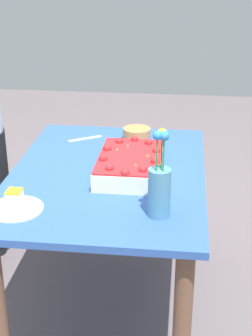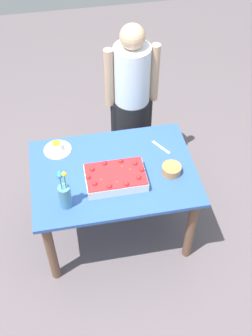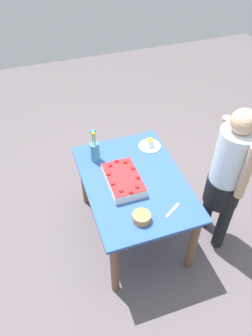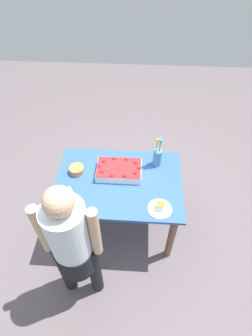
{
  "view_description": "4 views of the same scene",
  "coord_description": "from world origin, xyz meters",
  "px_view_note": "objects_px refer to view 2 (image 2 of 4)",
  "views": [
    {
      "loc": [
        -2.07,
        -0.32,
        1.67
      ],
      "look_at": [
        0.0,
        -0.08,
        0.76
      ],
      "focal_mm": 55.0,
      "sensor_mm": 36.0,
      "label": 1
    },
    {
      "loc": [
        -0.29,
        -2.06,
        3.05
      ],
      "look_at": [
        0.07,
        -0.11,
        0.88
      ],
      "focal_mm": 45.0,
      "sensor_mm": 36.0,
      "label": 2
    },
    {
      "loc": [
        1.84,
        -0.7,
        2.8
      ],
      "look_at": [
        -0.08,
        -0.05,
        0.84
      ],
      "focal_mm": 35.0,
      "sensor_mm": 36.0,
      "label": 3
    },
    {
      "loc": [
        -0.18,
        1.61,
        2.66
      ],
      "look_at": [
        -0.07,
        -0.06,
        0.86
      ],
      "focal_mm": 28.0,
      "sensor_mm": 36.0,
      "label": 4
    }
  ],
  "objects_px": {
    "fruit_bowl": "(171,170)",
    "person_standing": "(132,94)",
    "cake_knife": "(161,147)",
    "flower_vase": "(65,195)",
    "serving_plate_with_slice": "(57,148)",
    "sheet_cake": "(115,177)"
  },
  "relations": [
    {
      "from": "fruit_bowl",
      "to": "person_standing",
      "type": "xyz_separation_m",
      "value": [
        -0.14,
        0.82,
        0.08
      ]
    },
    {
      "from": "cake_knife",
      "to": "flower_vase",
      "type": "bearing_deg",
      "value": -93.44
    },
    {
      "from": "serving_plate_with_slice",
      "to": "flower_vase",
      "type": "height_order",
      "value": "flower_vase"
    },
    {
      "from": "cake_knife",
      "to": "person_standing",
      "type": "relative_size",
      "value": 0.12
    },
    {
      "from": "serving_plate_with_slice",
      "to": "fruit_bowl",
      "type": "xyz_separation_m",
      "value": [
        0.81,
        -0.39,
        0.01
      ]
    },
    {
      "from": "serving_plate_with_slice",
      "to": "cake_knife",
      "type": "relative_size",
      "value": 1.18
    },
    {
      "from": "cake_knife",
      "to": "flower_vase",
      "type": "distance_m",
      "value": 0.89
    },
    {
      "from": "sheet_cake",
      "to": "fruit_bowl",
      "type": "relative_size",
      "value": 3.03
    },
    {
      "from": "fruit_bowl",
      "to": "person_standing",
      "type": "bearing_deg",
      "value": 99.37
    },
    {
      "from": "sheet_cake",
      "to": "cake_knife",
      "type": "xyz_separation_m",
      "value": [
        0.41,
        0.28,
        -0.04
      ]
    },
    {
      "from": "sheet_cake",
      "to": "serving_plate_with_slice",
      "type": "height_order",
      "value": "sheet_cake"
    },
    {
      "from": "flower_vase",
      "to": "person_standing",
      "type": "relative_size",
      "value": 0.23
    },
    {
      "from": "sheet_cake",
      "to": "serving_plate_with_slice",
      "type": "bearing_deg",
      "value": 134.08
    },
    {
      "from": "sheet_cake",
      "to": "cake_knife",
      "type": "relative_size",
      "value": 2.37
    },
    {
      "from": "fruit_bowl",
      "to": "person_standing",
      "type": "relative_size",
      "value": 0.1
    },
    {
      "from": "fruit_bowl",
      "to": "flower_vase",
      "type": "bearing_deg",
      "value": -168.61
    },
    {
      "from": "sheet_cake",
      "to": "serving_plate_with_slice",
      "type": "distance_m",
      "value": 0.56
    },
    {
      "from": "serving_plate_with_slice",
      "to": "cake_knife",
      "type": "height_order",
      "value": "serving_plate_with_slice"
    },
    {
      "from": "serving_plate_with_slice",
      "to": "cake_knife",
      "type": "xyz_separation_m",
      "value": [
        0.79,
        -0.12,
        -0.02
      ]
    },
    {
      "from": "sheet_cake",
      "to": "serving_plate_with_slice",
      "type": "xyz_separation_m",
      "value": [
        -0.39,
        0.4,
        -0.02
      ]
    },
    {
      "from": "sheet_cake",
      "to": "fruit_bowl",
      "type": "distance_m",
      "value": 0.42
    },
    {
      "from": "fruit_bowl",
      "to": "person_standing",
      "type": "height_order",
      "value": "person_standing"
    }
  ]
}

